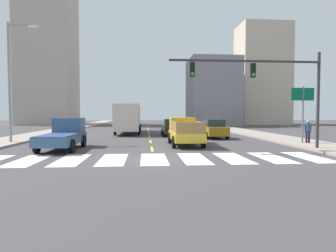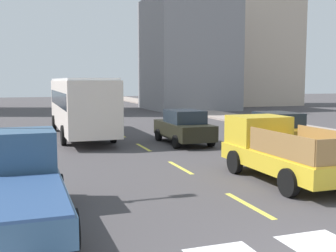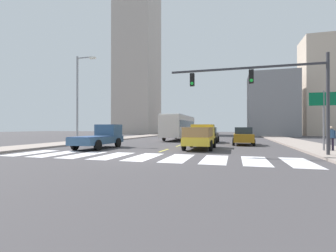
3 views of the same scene
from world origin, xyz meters
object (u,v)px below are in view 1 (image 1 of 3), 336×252
pickup_stakebed (184,132)px  direction_sign_green (303,103)px  pedestrian_waiting (308,129)px  sedan_far (172,127)px  pickup_dark (64,134)px  traffic_signal_gantry (271,81)px  streetlight_left (11,77)px  sedan_near_left (214,129)px  city_bus (129,116)px

pickup_stakebed → direction_sign_green: direction_sign_green is taller
pedestrian_waiting → sedan_far: bearing=-3.2°
direction_sign_green → pickup_stakebed: bearing=174.7°
pickup_stakebed → direction_sign_green: (8.44, -0.79, 2.10)m
pickup_dark → traffic_signal_gantry: traffic_signal_gantry is taller
streetlight_left → sedan_near_left: bearing=12.4°
sedan_near_left → pedestrian_waiting: (5.49, -6.00, 0.26)m
sedan_near_left → traffic_signal_gantry: bearing=-84.1°
sedan_near_left → traffic_signal_gantry: 9.69m
pickup_stakebed → sedan_far: pickup_stakebed is taller
pickup_dark → pedestrian_waiting: bearing=2.4°
pickup_stakebed → sedan_near_left: 6.30m
sedan_far → direction_sign_green: (8.59, -8.91, 2.17)m
city_bus → streetlight_left: bearing=-127.1°
pickup_stakebed → pedestrian_waiting: bearing=-3.9°
streetlight_left → pedestrian_waiting: 22.14m
pickup_stakebed → city_bus: (-4.73, 12.57, 1.02)m
traffic_signal_gantry → direction_sign_green: bearing=38.5°
pickup_stakebed → pedestrian_waiting: (8.92, -0.71, 0.18)m
pickup_stakebed → streetlight_left: bearing=172.9°
pickup_stakebed → traffic_signal_gantry: 6.87m
traffic_signal_gantry → pedestrian_waiting: traffic_signal_gantry is taller
pickup_dark → pedestrian_waiting: (16.93, 1.03, 0.20)m
pickup_stakebed → streetlight_left: size_ratio=0.58×
sedan_far → traffic_signal_gantry: 13.25m
sedan_near_left → direction_sign_green: (5.01, -6.07, 2.17)m
pickup_dark → streetlight_left: (-4.73, 3.47, 4.05)m
pedestrian_waiting → streetlight_left: bearing=34.7°
city_bus → traffic_signal_gantry: traffic_signal_gantry is taller
city_bus → direction_sign_green: bearing=-46.1°
city_bus → pedestrian_waiting: bearing=-44.9°
pickup_stakebed → sedan_far: bearing=91.7°
sedan_far → sedan_near_left: bearing=-36.8°
pickup_dark → traffic_signal_gantry: size_ratio=0.56×
pickup_dark → traffic_signal_gantry: (12.79, -1.96, 3.29)m
sedan_far → sedan_near_left: 4.57m
pickup_dark → city_bus: bearing=76.0°
pickup_dark → streetlight_left: streetlight_left is taller
pickup_stakebed → city_bus: 13.47m
pickup_stakebed → traffic_signal_gantry: traffic_signal_gantry is taller
pickup_stakebed → traffic_signal_gantry: (4.77, -3.71, 3.28)m
pickup_stakebed → traffic_signal_gantry: bearing=-37.2°
pickup_stakebed → sedan_near_left: bearing=57.7°
city_bus → streetlight_left: streetlight_left is taller
pickup_dark → traffic_signal_gantry: bearing=-9.8°
sedan_far → streetlight_left: 14.71m
sedan_far → streetlight_left: (-12.59, -6.39, 4.11)m
sedan_far → streetlight_left: streetlight_left is taller
pickup_stakebed → streetlight_left: (-12.74, 1.73, 4.03)m
sedan_near_left → traffic_signal_gantry: (1.34, -8.99, 3.35)m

